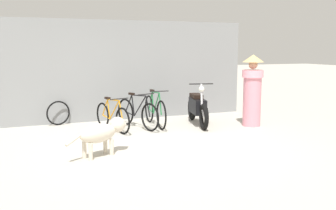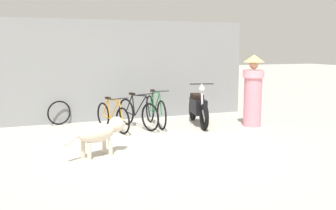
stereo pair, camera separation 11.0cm
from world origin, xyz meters
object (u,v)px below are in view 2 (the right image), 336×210
bicycle_1 (138,113)px  motorcycle (198,108)px  spare_tire_left (59,113)px  person_in_robes (253,89)px  bicycle_2 (155,111)px  bicycle_0 (113,117)px  stray_dog (101,132)px

bicycle_1 → motorcycle: (1.51, -0.19, 0.08)m
spare_tire_left → person_in_robes: bearing=-23.2°
bicycle_1 → motorcycle: 1.53m
bicycle_2 → motorcycle: 1.07m
bicycle_2 → person_in_robes: size_ratio=0.98×
bicycle_2 → motorcycle: (1.03, -0.27, 0.05)m
person_in_robes → bicycle_0: bearing=-27.6°
bicycle_0 → bicycle_2: bearing=83.6°
person_in_robes → spare_tire_left: (-4.40, 1.88, -0.61)m
motorcycle → stray_dog: bearing=-42.9°
motorcycle → stray_dog: size_ratio=1.54×
motorcycle → bicycle_0: bearing=-80.0°
bicycle_0 → bicycle_2: (1.11, 0.15, 0.05)m
bicycle_0 → person_in_robes: bearing=63.0°
bicycle_2 → spare_tire_left: 2.40m
person_in_robes → spare_tire_left: size_ratio=2.87×
bicycle_0 → stray_dog: bearing=-33.2°
stray_dog → bicycle_2: bearing=26.4°
bicycle_1 → motorcycle: bearing=65.2°
bicycle_1 → spare_tire_left: 2.02m
bicycle_0 → spare_tire_left: 1.57m
bicycle_2 → stray_dog: size_ratio=1.40×
bicycle_2 → spare_tire_left: bearing=-110.8°
bicycle_1 → spare_tire_left: bicycle_1 is taller
bicycle_0 → spare_tire_left: bearing=-150.8°
bicycle_0 → bicycle_2: bicycle_2 is taller
stray_dog → person_in_robes: person_in_robes is taller
bicycle_0 → motorcycle: (2.14, -0.12, 0.10)m
person_in_robes → spare_tire_left: bearing=-38.1°
bicycle_1 → bicycle_2: (0.48, 0.08, 0.02)m
motorcycle → person_in_robes: bearing=75.1°
stray_dog → person_in_robes: bearing=-6.2°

